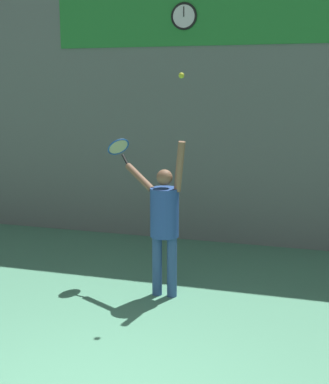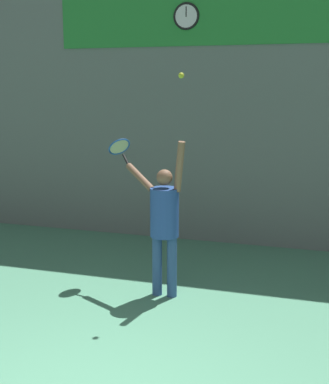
{
  "view_description": "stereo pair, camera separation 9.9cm",
  "coord_description": "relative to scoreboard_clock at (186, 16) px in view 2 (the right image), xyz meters",
  "views": [
    {
      "loc": [
        1.75,
        -3.45,
        2.73
      ],
      "look_at": [
        -0.15,
        2.97,
        1.4
      ],
      "focal_mm": 50.0,
      "sensor_mm": 36.0,
      "label": 1
    },
    {
      "loc": [
        1.85,
        -3.42,
        2.73
      ],
      "look_at": [
        -0.15,
        2.97,
        1.4
      ],
      "focal_mm": 50.0,
      "sensor_mm": 36.0,
      "label": 2
    }
  ],
  "objects": [
    {
      "name": "tennis_player",
      "position": [
        0.43,
        -2.6,
        -2.82
      ],
      "size": [
        0.98,
        0.61,
        2.06
      ],
      "color": "#2D4C7F",
      "rests_on": "ground_plane"
    },
    {
      "name": "tennis_ball",
      "position": [
        0.68,
        -2.72,
        -1.02
      ],
      "size": [
        0.07,
        0.07,
        0.07
      ],
      "color": "#CCDB2D"
    },
    {
      "name": "sponsor_banner",
      "position": [
        0.59,
        0.02,
        -0.0
      ],
      "size": [
        5.78,
        0.02,
        0.96
      ],
      "color": "#288C38"
    },
    {
      "name": "back_wall",
      "position": [
        0.59,
        0.08,
        -1.37
      ],
      "size": [
        18.0,
        0.1,
        5.0
      ],
      "color": "slate",
      "rests_on": "ground_plane"
    },
    {
      "name": "tennis_racket",
      "position": [
        -0.39,
        -2.07,
        -1.99
      ],
      "size": [
        0.42,
        0.39,
        0.38
      ],
      "color": "black"
    },
    {
      "name": "scoreboard_clock",
      "position": [
        0.0,
        0.0,
        0.0
      ],
      "size": [
        0.45,
        0.04,
        0.45
      ],
      "color": "white"
    }
  ]
}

